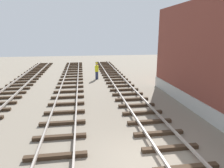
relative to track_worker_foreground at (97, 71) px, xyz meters
name	(u,v)px	position (x,y,z in m)	size (l,w,h in m)	color
ground_plane	(146,162)	(0.71, -15.20, -0.93)	(80.00, 80.00, 0.00)	slate
track_near_building	(177,157)	(2.00, -15.20, -0.80)	(2.50, 57.05, 0.32)	#38281C
track_centre	(53,168)	(-2.76, -15.20, -0.80)	(2.50, 57.05, 0.32)	#38281C
track_worker_foreground	(97,71)	(0.00, 0.00, 0.00)	(0.40, 0.40, 1.87)	#262D4C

